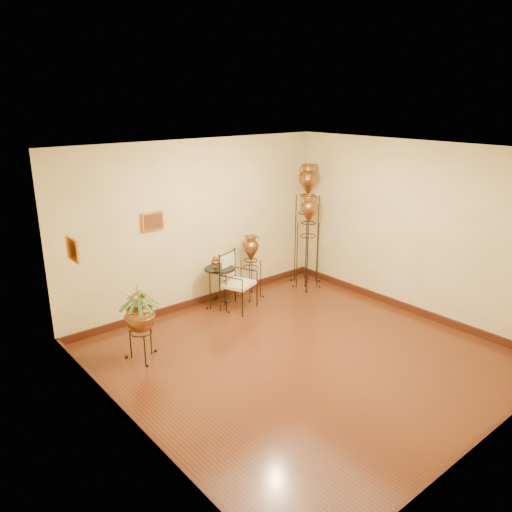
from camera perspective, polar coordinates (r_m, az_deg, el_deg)
ground at (r=7.03m, az=5.32°, el=-11.49°), size 5.00×5.00×0.00m
room_shell at (r=6.37m, az=5.68°, el=2.25°), size 5.02×5.02×2.81m
amphora_tall at (r=9.42m, az=5.84°, el=3.76°), size 0.50×0.50×2.28m
amphora_mid at (r=9.18m, az=5.95°, el=1.65°), size 0.52×0.52×1.78m
amphora_short at (r=8.77m, az=-0.60°, el=-1.21°), size 0.43×0.43×1.16m
planter_urn at (r=6.86m, az=-13.13°, el=-6.56°), size 0.78×0.78×1.17m
armchair at (r=8.31m, az=-2.00°, el=-2.96°), size 0.69×0.67×0.97m
side_table at (r=8.38m, az=-4.13°, el=-3.60°), size 0.65×0.65×0.92m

